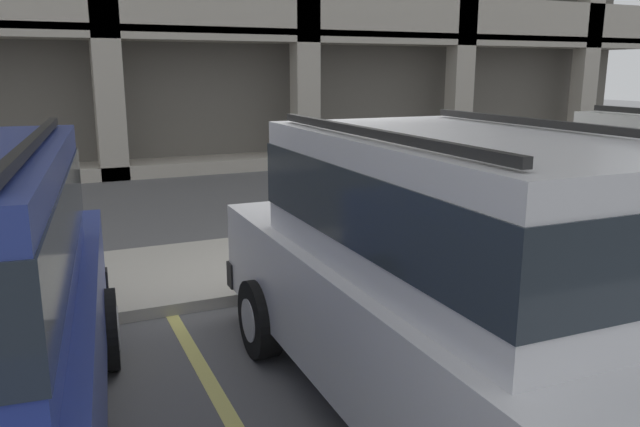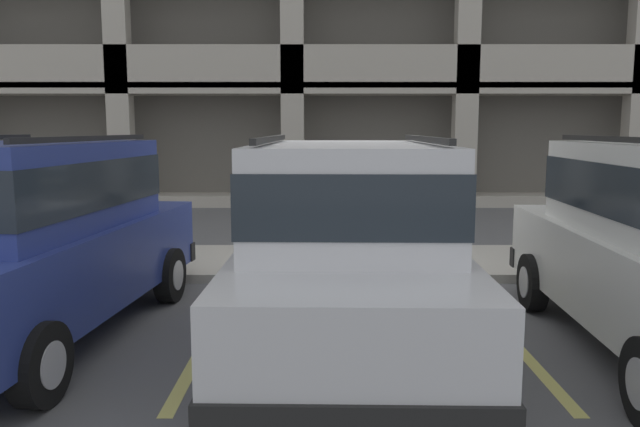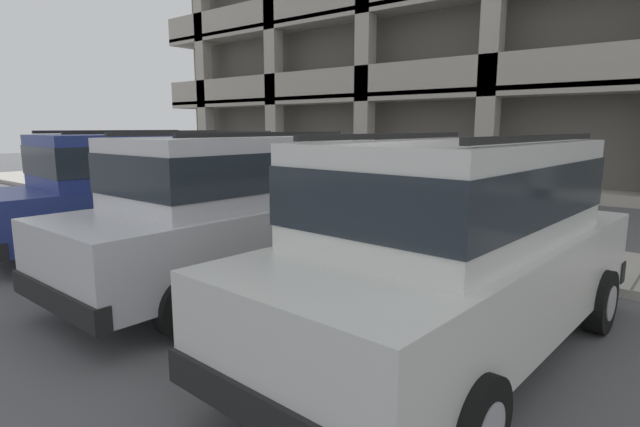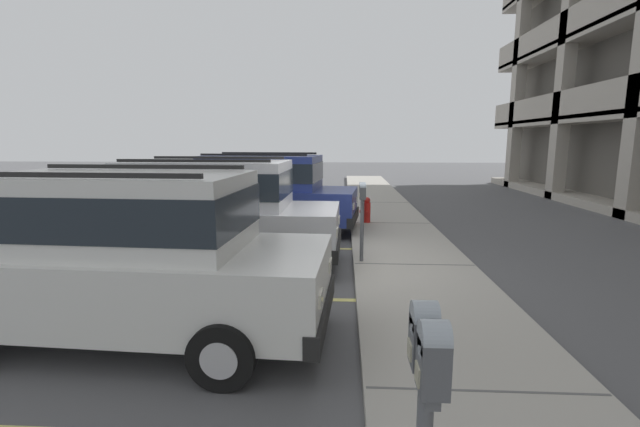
{
  "view_description": "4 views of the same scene",
  "coord_description": "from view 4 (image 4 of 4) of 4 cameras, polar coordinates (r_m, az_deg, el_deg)",
  "views": [
    {
      "loc": [
        -2.56,
        -5.63,
        2.36
      ],
      "look_at": [
        -0.44,
        -0.92,
        1.17
      ],
      "focal_mm": 35.0,
      "sensor_mm": 36.0,
      "label": 1
    },
    {
      "loc": [
        -0.39,
        -8.11,
        2.11
      ],
      "look_at": [
        -0.37,
        -0.61,
        1.08
      ],
      "focal_mm": 35.0,
      "sensor_mm": 36.0,
      "label": 2
    },
    {
      "loc": [
        4.74,
        -6.74,
        2.1
      ],
      "look_at": [
        -0.17,
        -0.71,
        0.74
      ],
      "focal_mm": 28.0,
      "sensor_mm": 36.0,
      "label": 3
    },
    {
      "loc": [
        7.58,
        0.0,
        2.33
      ],
      "look_at": [
        0.12,
        -0.41,
        1.06
      ],
      "focal_mm": 24.0,
      "sensor_mm": 36.0,
      "label": 4
    }
  ],
  "objects": [
    {
      "name": "fire_hydrant",
      "position": [
        11.81,
        6.23,
        0.47
      ],
      "size": [
        0.3,
        0.3,
        0.7
      ],
      "color": "red",
      "rests_on": "sidewalk"
    },
    {
      "name": "ground_plane",
      "position": [
        7.95,
        3.0,
        -7.82
      ],
      "size": [
        80.0,
        80.0,
        0.1
      ],
      "color": "#565659"
    },
    {
      "name": "parking_meter_far",
      "position": [
        2.0,
        13.8,
        -22.96
      ],
      "size": [
        0.35,
        0.12,
        1.54
      ],
      "color": "#595B60",
      "rests_on": "sidewalk"
    },
    {
      "name": "sidewalk",
      "position": [
        8.02,
        12.41,
        -7.05
      ],
      "size": [
        40.0,
        2.2,
        0.12
      ],
      "color": "#ADA89E",
      "rests_on": "ground_plane"
    },
    {
      "name": "silver_suv",
      "position": [
        8.21,
        -14.43,
        0.6
      ],
      "size": [
        2.09,
        4.82,
        2.03
      ],
      "rotation": [
        0.0,
        0.0,
        -0.02
      ],
      "color": "silver",
      "rests_on": "ground_plane"
    },
    {
      "name": "parking_meter_near",
      "position": [
        7.86,
        5.64,
        1.4
      ],
      "size": [
        0.35,
        0.12,
        1.47
      ],
      "color": "#595B60",
      "rests_on": "sidewalk"
    },
    {
      "name": "red_sedan",
      "position": [
        11.12,
        -7.63,
        3.12
      ],
      "size": [
        2.35,
        4.94,
        2.03
      ],
      "rotation": [
        0.0,
        0.0,
        -0.1
      ],
      "color": "navy",
      "rests_on": "ground_plane"
    },
    {
      "name": "parking_stall_lines",
      "position": [
        6.64,
        -9.45,
        -11.05
      ],
      "size": [
        12.35,
        4.8,
        0.01
      ],
      "color": "#DBD16B",
      "rests_on": "ground_plane"
    },
    {
      "name": "dark_hatchback",
      "position": [
        5.48,
        -25.01,
        -4.43
      ],
      "size": [
        2.18,
        4.87,
        2.03
      ],
      "rotation": [
        0.0,
        0.0,
        -0.05
      ],
      "color": "silver",
      "rests_on": "ground_plane"
    }
  ]
}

